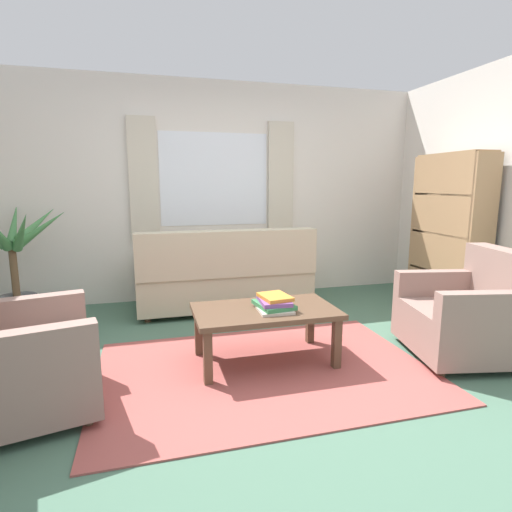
% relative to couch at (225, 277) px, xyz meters
% --- Properties ---
extents(ground_plane, '(6.24, 6.24, 0.00)m').
position_rel_couch_xyz_m(ground_plane, '(-0.00, -1.62, -0.37)').
color(ground_plane, '#476B56').
extents(wall_back, '(5.32, 0.12, 2.60)m').
position_rel_couch_xyz_m(wall_back, '(-0.00, 0.64, 0.93)').
color(wall_back, silver).
rests_on(wall_back, ground_plane).
extents(window_with_curtains, '(1.98, 0.07, 1.40)m').
position_rel_couch_xyz_m(window_with_curtains, '(-0.00, 0.56, 1.08)').
color(window_with_curtains, white).
extents(area_rug, '(2.44, 1.68, 0.01)m').
position_rel_couch_xyz_m(area_rug, '(-0.00, -1.62, -0.36)').
color(area_rug, '#9E4C47').
rests_on(area_rug, ground_plane).
extents(couch, '(1.90, 0.82, 0.92)m').
position_rel_couch_xyz_m(couch, '(0.00, 0.00, 0.00)').
color(couch, '#BCB293').
rests_on(couch, ground_plane).
extents(armchair_left, '(0.99, 1.00, 0.88)m').
position_rel_couch_xyz_m(armchair_left, '(-1.64, -1.78, -0.01)').
color(armchair_left, gray).
rests_on(armchair_left, ground_plane).
extents(armchair_right, '(0.97, 0.99, 0.88)m').
position_rel_couch_xyz_m(armchair_right, '(1.67, -1.78, -0.01)').
color(armchair_right, gray).
rests_on(armchair_right, ground_plane).
extents(coffee_table, '(1.10, 0.64, 0.44)m').
position_rel_couch_xyz_m(coffee_table, '(0.05, -1.45, 0.01)').
color(coffee_table, brown).
rests_on(coffee_table, ground_plane).
extents(book_stack_on_table, '(0.29, 0.35, 0.11)m').
position_rel_couch_xyz_m(book_stack_on_table, '(0.11, -1.49, 0.12)').
color(book_stack_on_table, beige).
rests_on(book_stack_on_table, coffee_table).
extents(potted_plant, '(1.14, 1.23, 1.25)m').
position_rel_couch_xyz_m(potted_plant, '(-2.12, 0.06, 0.23)').
color(potted_plant, '#56565B').
rests_on(potted_plant, ground_plane).
extents(bookshelf, '(0.30, 0.94, 1.72)m').
position_rel_couch_xyz_m(bookshelf, '(2.35, -0.66, 0.41)').
color(bookshelf, '#A87F56').
rests_on(bookshelf, ground_plane).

